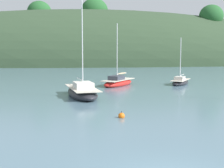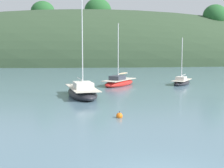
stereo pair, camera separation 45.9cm
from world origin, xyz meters
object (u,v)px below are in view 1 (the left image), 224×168
(sailboat_yellow_far, at_px, (180,82))
(sailboat_blue_center, at_px, (118,82))
(mooring_buoy_outer, at_px, (121,116))
(sailboat_navy_dinghy, at_px, (82,92))

(sailboat_yellow_far, distance_m, sailboat_blue_center, 8.11)
(sailboat_blue_center, relative_size, mooring_buoy_outer, 14.53)
(sailboat_yellow_far, bearing_deg, sailboat_navy_dinghy, -144.08)
(sailboat_yellow_far, distance_m, sailboat_navy_dinghy, 15.59)
(sailboat_yellow_far, relative_size, mooring_buoy_outer, 11.34)
(sailboat_blue_center, xyz_separation_m, sailboat_navy_dinghy, (-4.52, -8.77, 0.06))
(sailboat_navy_dinghy, xyz_separation_m, mooring_buoy_outer, (2.54, -9.51, -0.32))
(sailboat_yellow_far, relative_size, sailboat_blue_center, 0.78)
(mooring_buoy_outer, bearing_deg, sailboat_yellow_far, 61.61)
(sailboat_blue_center, bearing_deg, sailboat_navy_dinghy, -117.28)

